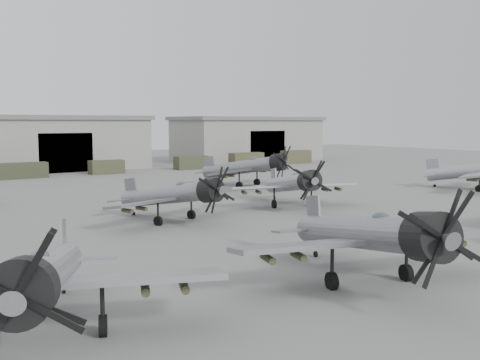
{
  "coord_description": "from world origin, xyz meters",
  "views": [
    {
      "loc": [
        -23.02,
        -26.7,
        7.58
      ],
      "look_at": [
        3.16,
        12.47,
        2.5
      ],
      "focal_mm": 40.0,
      "sensor_mm": 36.0,
      "label": 1
    }
  ],
  "objects_px": {
    "aircraft_near_1": "(373,234)",
    "aircraft_mid_1": "(176,195)",
    "aircraft_far_1": "(249,167)",
    "aircraft_near_0": "(44,277)",
    "aircraft_mid_2": "(294,183)"
  },
  "relations": [
    {
      "from": "aircraft_near_1",
      "to": "aircraft_mid_1",
      "type": "distance_m",
      "value": 19.33
    },
    {
      "from": "aircraft_mid_2",
      "to": "aircraft_far_1",
      "type": "distance_m",
      "value": 15.83
    },
    {
      "from": "aircraft_near_0",
      "to": "aircraft_near_1",
      "type": "height_order",
      "value": "aircraft_near_1"
    },
    {
      "from": "aircraft_near_1",
      "to": "aircraft_far_1",
      "type": "bearing_deg",
      "value": 78.32
    },
    {
      "from": "aircraft_near_0",
      "to": "aircraft_far_1",
      "type": "xyz_separation_m",
      "value": [
        31.51,
        33.01,
        0.07
      ]
    },
    {
      "from": "aircraft_mid_1",
      "to": "aircraft_far_1",
      "type": "relative_size",
      "value": 0.91
    },
    {
      "from": "aircraft_near_0",
      "to": "aircraft_far_1",
      "type": "height_order",
      "value": "aircraft_far_1"
    },
    {
      "from": "aircraft_mid_1",
      "to": "aircraft_mid_2",
      "type": "xyz_separation_m",
      "value": [
        12.05,
        0.66,
        0.02
      ]
    },
    {
      "from": "aircraft_near_0",
      "to": "aircraft_mid_2",
      "type": "xyz_separation_m",
      "value": [
        26.02,
        18.16,
        -0.16
      ]
    },
    {
      "from": "aircraft_near_1",
      "to": "aircraft_mid_1",
      "type": "relative_size",
      "value": 1.14
    },
    {
      "from": "aircraft_near_0",
      "to": "aircraft_mid_1",
      "type": "xyz_separation_m",
      "value": [
        13.98,
        17.5,
        -0.18
      ]
    },
    {
      "from": "aircraft_near_1",
      "to": "aircraft_mid_1",
      "type": "xyz_separation_m",
      "value": [
        -0.3,
        19.32,
        -0.29
      ]
    },
    {
      "from": "aircraft_near_0",
      "to": "aircraft_far_1",
      "type": "bearing_deg",
      "value": 68.23
    },
    {
      "from": "aircraft_near_0",
      "to": "aircraft_mid_2",
      "type": "bearing_deg",
      "value": 56.81
    },
    {
      "from": "aircraft_mid_1",
      "to": "aircraft_far_1",
      "type": "height_order",
      "value": "aircraft_far_1"
    }
  ]
}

